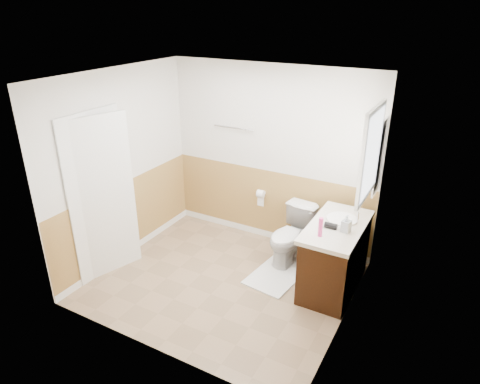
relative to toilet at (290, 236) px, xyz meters
The scene contains 32 objects.
floor 1.07m from the toilet, 121.91° to the right, with size 3.00×3.00×0.00m, color #8C7051.
ceiling 2.35m from the toilet, 121.91° to the right, with size 3.00×3.00×0.00m, color white.
wall_back 1.12m from the toilet, 139.48° to the left, with size 3.00×3.00×0.00m, color silver.
wall_front 2.38m from the toilet, 103.82° to the right, with size 3.00×3.00×0.00m, color silver.
wall_left 2.37m from the toilet, 157.30° to the right, with size 3.00×3.00×0.00m, color silver.
wall_right 1.56m from the toilet, 41.13° to the right, with size 3.00×3.00×0.00m, color silver.
wainscot_back 0.70m from the toilet, 140.24° to the left, with size 3.00×3.00×0.00m, color #B48848.
wainscot_front 2.20m from the toilet, 103.89° to the right, with size 3.00×3.00×0.00m, color #B48848.
wainscot_left 2.19m from the toilet, 157.18° to the right, with size 2.60×2.60×0.00m, color #B48848.
wainscot_right 1.29m from the toilet, 41.48° to the right, with size 2.60×2.60×0.00m, color #B48848.
toilet is the anchor object (origin of this frame).
bath_mat 0.56m from the toilet, 90.00° to the right, with size 0.55×0.80×0.02m, color white.
vanity_cabinet 0.74m from the toilet, 22.54° to the right, with size 0.55×1.10×0.80m, color black.
vanity_knob_left 0.57m from the toilet, 44.96° to the right, with size 0.03×0.03×0.03m, color silver.
vanity_knob_right 0.46m from the toilet, 25.58° to the right, with size 0.03×0.03×0.03m, color silver.
countertop 0.86m from the toilet, 22.84° to the right, with size 0.60×1.15×0.05m, color silver.
sink_basin 0.85m from the toilet, 11.08° to the right, with size 0.36×0.36×0.02m, color white.
faucet 1.03m from the toilet, ahead, with size 0.02×0.02×0.14m, color silver.
lotion_bottle 1.04m from the toilet, 47.03° to the right, with size 0.05×0.05×0.22m, color #E53B8C.
soap_dispenser 1.06m from the toilet, 26.24° to the right, with size 0.09×0.09×0.20m, color #99A4AD.
hair_dryer_body 0.91m from the toilet, 32.54° to the right, with size 0.07×0.07×0.14m, color black.
hair_dryer_handle 0.85m from the toilet, 30.83° to the right, with size 0.03×0.03×0.07m, color black.
mirror_panel 1.53m from the toilet, 14.87° to the left, with size 0.02×0.35×0.90m, color silver.
window_frame 1.68m from the toilet, 15.46° to the right, with size 0.04×0.80×1.00m, color white.
window_glass 1.69m from the toilet, 15.21° to the right, with size 0.01×0.70×0.90m, color white.
door 2.41m from the toilet, 146.05° to the right, with size 0.05×0.80×2.04m, color white.
door_frame 2.48m from the toilet, 147.06° to the right, with size 0.02×0.92×2.10m, color white.
door_knob 2.18m from the toilet, 152.60° to the right, with size 0.06×0.06×0.06m, color silver.
towel_bar 1.68m from the toilet, 159.67° to the left, with size 0.02×0.02×0.62m, color silver.
tp_holder_bar 0.80m from the toilet, 148.86° to the left, with size 0.02×0.02×0.14m, color silver.
tp_roll 0.80m from the toilet, 148.86° to the left, with size 0.11×0.11×0.10m, color white.
tp_sheet 0.76m from the toilet, 148.86° to the left, with size 0.10×0.01×0.16m, color white.
Camera 1 is at (2.31, -3.77, 3.18)m, focal length 31.95 mm.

